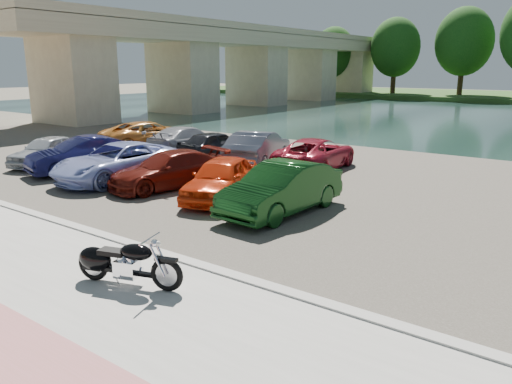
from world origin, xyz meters
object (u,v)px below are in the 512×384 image
car_0 (47,151)px  motorcycle (119,262)px  car_2 (119,162)px  car_1 (83,155)px

car_0 → motorcycle: bearing=-44.4°
motorcycle → car_2: bearing=123.0°
car_2 → car_1: bearing=178.9°
car_0 → car_2: 5.08m
car_1 → car_2: (2.44, -0.14, -0.01)m
motorcycle → car_0: 14.31m
motorcycle → car_1: 12.01m
car_2 → car_0: bearing=-179.1°
motorcycle → car_2: car_2 is taller
motorcycle → car_0: bearing=135.5°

